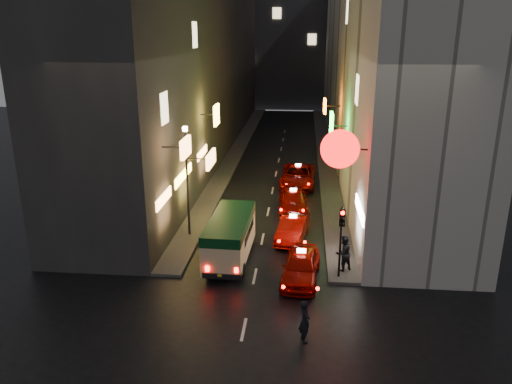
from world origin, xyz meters
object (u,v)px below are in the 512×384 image
(taxi_near, at_px, (301,264))
(pedestrian_crossing, at_px, (305,319))
(lamp_post, at_px, (187,174))
(traffic_light, at_px, (342,228))
(minibus, at_px, (230,233))

(taxi_near, height_order, pedestrian_crossing, pedestrian_crossing)
(taxi_near, distance_m, pedestrian_crossing, 4.93)
(pedestrian_crossing, height_order, lamp_post, lamp_post)
(taxi_near, relative_size, traffic_light, 1.53)
(minibus, height_order, lamp_post, lamp_post)
(taxi_near, xyz_separation_m, traffic_light, (1.80, 0.09, 1.86))
(traffic_light, distance_m, lamp_post, 9.42)
(traffic_light, bearing_deg, minibus, 162.76)
(taxi_near, xyz_separation_m, pedestrian_crossing, (0.18, -4.92, 0.15))
(traffic_light, xyz_separation_m, lamp_post, (-8.20, 4.53, 1.04))
(pedestrian_crossing, relative_size, traffic_light, 0.56)
(taxi_near, relative_size, lamp_post, 0.86)
(traffic_light, bearing_deg, pedestrian_crossing, -107.94)
(traffic_light, height_order, lamp_post, lamp_post)
(pedestrian_crossing, bearing_deg, taxi_near, -18.06)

